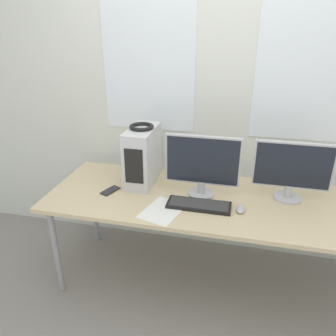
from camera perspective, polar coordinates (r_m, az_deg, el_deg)
ground_plane at (r=2.34m, az=5.31°, el=-25.40°), size 14.00×14.00×0.00m
wall_back at (r=2.45m, az=9.68°, el=13.99°), size 8.00×0.07×2.70m
desk at (r=2.20m, az=7.43°, el=-6.31°), size 2.17×0.77×0.71m
pc_tower at (r=2.32m, az=-4.46°, el=2.14°), size 0.18×0.39×0.40m
headphones at (r=2.25m, az=-4.63°, el=7.20°), size 0.17×0.17×0.03m
monitor_main at (r=2.13m, az=6.02°, el=0.65°), size 0.49×0.18×0.42m
monitor_right_near at (r=2.21m, az=20.80°, el=-0.26°), size 0.48×0.18×0.39m
keyboard at (r=2.08m, az=5.40°, el=-6.43°), size 0.40×0.15×0.02m
mouse at (r=2.08m, az=12.51°, el=-6.99°), size 0.05×0.10×0.02m
cell_phone at (r=2.29m, az=-10.01°, el=-3.90°), size 0.11×0.15×0.01m
paper_sheet_left at (r=2.04m, az=-0.92°, el=-7.38°), size 0.28×0.34×0.00m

